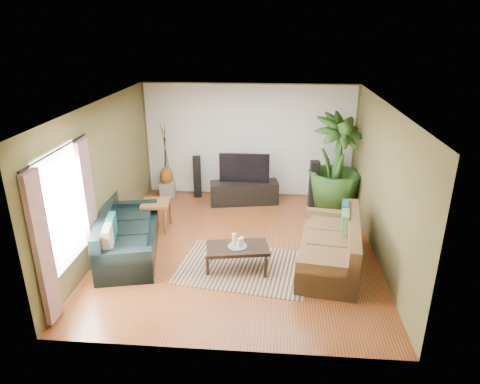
# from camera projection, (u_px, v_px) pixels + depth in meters

# --- Properties ---
(floor) EXTENTS (5.50, 5.50, 0.00)m
(floor) POSITION_uv_depth(u_px,v_px,m) (239.00, 247.00, 8.11)
(floor) COLOR brown
(floor) RESTS_ON ground
(ceiling) EXTENTS (5.50, 5.50, 0.00)m
(ceiling) POSITION_uv_depth(u_px,v_px,m) (239.00, 104.00, 7.11)
(ceiling) COLOR white
(ceiling) RESTS_ON ground
(wall_back) EXTENTS (5.00, 0.00, 5.00)m
(wall_back) POSITION_uv_depth(u_px,v_px,m) (249.00, 141.00, 10.16)
(wall_back) COLOR brown
(wall_back) RESTS_ON ground
(wall_front) EXTENTS (5.00, 0.00, 5.00)m
(wall_front) POSITION_uv_depth(u_px,v_px,m) (220.00, 259.00, 5.06)
(wall_front) COLOR brown
(wall_front) RESTS_ON ground
(wall_left) EXTENTS (0.00, 5.50, 5.50)m
(wall_left) POSITION_uv_depth(u_px,v_px,m) (103.00, 177.00, 7.80)
(wall_left) COLOR brown
(wall_left) RESTS_ON ground
(wall_right) EXTENTS (0.00, 5.50, 5.50)m
(wall_right) POSITION_uv_depth(u_px,v_px,m) (382.00, 184.00, 7.42)
(wall_right) COLOR brown
(wall_right) RESTS_ON ground
(backwall_panel) EXTENTS (4.90, 0.00, 4.90)m
(backwall_panel) POSITION_uv_depth(u_px,v_px,m) (249.00, 141.00, 10.15)
(backwall_panel) COLOR white
(backwall_panel) RESTS_ON ground
(window_pane) EXTENTS (0.00, 1.80, 1.80)m
(window_pane) POSITION_uv_depth(u_px,v_px,m) (63.00, 210.00, 6.29)
(window_pane) COLOR white
(window_pane) RESTS_ON ground
(curtain_near) EXTENTS (0.08, 0.35, 2.20)m
(curtain_near) POSITION_uv_depth(u_px,v_px,m) (43.00, 250.00, 5.69)
(curtain_near) COLOR gray
(curtain_near) RESTS_ON ground
(curtain_far) EXTENTS (0.08, 0.35, 2.20)m
(curtain_far) POSITION_uv_depth(u_px,v_px,m) (89.00, 205.00, 7.08)
(curtain_far) COLOR gray
(curtain_far) RESTS_ON ground
(curtain_rod) EXTENTS (0.03, 1.90, 0.03)m
(curtain_rod) POSITION_uv_depth(u_px,v_px,m) (56.00, 151.00, 5.96)
(curtain_rod) COLOR black
(curtain_rod) RESTS_ON ground
(sofa_left) EXTENTS (1.40, 2.35, 0.85)m
(sofa_left) POSITION_uv_depth(u_px,v_px,m) (129.00, 232.00, 7.76)
(sofa_left) COLOR black
(sofa_left) RESTS_ON floor
(sofa_right) EXTENTS (1.26, 2.26, 0.85)m
(sofa_right) POSITION_uv_depth(u_px,v_px,m) (329.00, 243.00, 7.38)
(sofa_right) COLOR brown
(sofa_right) RESTS_ON floor
(area_rug) EXTENTS (2.41, 1.87, 0.01)m
(area_rug) POSITION_uv_depth(u_px,v_px,m) (244.00, 267.00, 7.44)
(area_rug) COLOR tan
(area_rug) RESTS_ON floor
(coffee_table) EXTENTS (1.14, 0.75, 0.43)m
(coffee_table) POSITION_uv_depth(u_px,v_px,m) (238.00, 258.00, 7.32)
(coffee_table) COLOR black
(coffee_table) RESTS_ON floor
(candle_tray) EXTENTS (0.33, 0.33, 0.01)m
(candle_tray) POSITION_uv_depth(u_px,v_px,m) (238.00, 246.00, 7.24)
(candle_tray) COLOR gray
(candle_tray) RESTS_ON coffee_table
(candle_tall) EXTENTS (0.07, 0.07, 0.21)m
(candle_tall) POSITION_uv_depth(u_px,v_px,m) (234.00, 239.00, 7.23)
(candle_tall) COLOR white
(candle_tall) RESTS_ON candle_tray
(candle_mid) EXTENTS (0.07, 0.07, 0.16)m
(candle_mid) POSITION_uv_depth(u_px,v_px,m) (240.00, 243.00, 7.17)
(candle_mid) COLOR #F0E1CB
(candle_mid) RESTS_ON candle_tray
(candle_short) EXTENTS (0.07, 0.07, 0.13)m
(candle_short) POSITION_uv_depth(u_px,v_px,m) (242.00, 241.00, 7.27)
(candle_short) COLOR white
(candle_short) RESTS_ON candle_tray
(tv_stand) EXTENTS (1.63, 0.74, 0.52)m
(tv_stand) POSITION_uv_depth(u_px,v_px,m) (244.00, 193.00, 10.02)
(tv_stand) COLOR black
(tv_stand) RESTS_ON floor
(television) EXTENTS (1.15, 0.06, 0.68)m
(television) POSITION_uv_depth(u_px,v_px,m) (244.00, 168.00, 9.81)
(television) COLOR black
(television) RESTS_ON tv_stand
(speaker_left) EXTENTS (0.22, 0.24, 1.01)m
(speaker_left) POSITION_uv_depth(u_px,v_px,m) (197.00, 177.00, 10.33)
(speaker_left) COLOR black
(speaker_left) RESTS_ON floor
(speaker_right) EXTENTS (0.22, 0.24, 1.09)m
(speaker_right) POSITION_uv_depth(u_px,v_px,m) (314.00, 184.00, 9.72)
(speaker_right) COLOR black
(speaker_right) RESTS_ON floor
(potted_plant) EXTENTS (1.68, 1.68, 2.16)m
(potted_plant) POSITION_uv_depth(u_px,v_px,m) (336.00, 163.00, 9.44)
(potted_plant) COLOR #244A18
(potted_plant) RESTS_ON floor
(plant_pot) EXTENTS (0.40, 0.40, 0.31)m
(plant_pot) POSITION_uv_depth(u_px,v_px,m) (333.00, 202.00, 9.78)
(plant_pot) COLOR black
(plant_pot) RESTS_ON floor
(pedestal) EXTENTS (0.40, 0.40, 0.35)m
(pedestal) POSITION_uv_depth(u_px,v_px,m) (168.00, 189.00, 10.46)
(pedestal) COLOR gray
(pedestal) RESTS_ON floor
(vase) EXTENTS (0.32, 0.32, 0.45)m
(vase) POSITION_uv_depth(u_px,v_px,m) (167.00, 176.00, 10.34)
(vase) COLOR brown
(vase) RESTS_ON pedestal
(side_table) EXTENTS (0.61, 0.61, 0.59)m
(side_table) POSITION_uv_depth(u_px,v_px,m) (157.00, 215.00, 8.77)
(side_table) COLOR brown
(side_table) RESTS_ON floor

